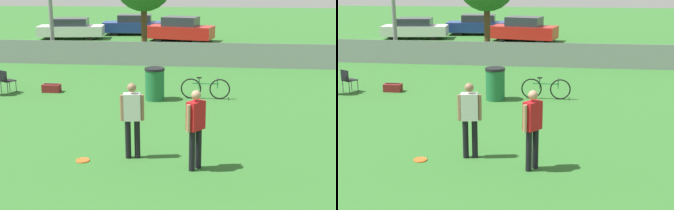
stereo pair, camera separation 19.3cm
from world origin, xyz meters
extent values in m
cube|color=gray|center=(0.00, 18.00, 0.55)|extent=(25.17, 0.03, 1.10)
cylinder|color=#4C331E|center=(-1.06, 21.90, 1.27)|extent=(0.32, 0.32, 2.55)
cylinder|color=black|center=(0.96, 6.87, 0.44)|extent=(0.13, 0.13, 0.89)
cylinder|color=black|center=(1.17, 6.91, 0.44)|extent=(0.13, 0.13, 0.89)
cube|color=silver|center=(1.07, 6.89, 1.19)|extent=(0.40, 0.28, 0.60)
sphere|color=#8C664C|center=(1.07, 6.89, 1.62)|extent=(0.20, 0.20, 0.20)
cylinder|color=#8C664C|center=(0.84, 6.85, 1.17)|extent=(0.08, 0.08, 0.58)
cylinder|color=#8C664C|center=(1.29, 6.93, 1.17)|extent=(0.08, 0.08, 0.58)
cylinder|color=black|center=(2.43, 6.31, 0.44)|extent=(0.13, 0.13, 0.89)
cylinder|color=black|center=(2.55, 6.47, 0.44)|extent=(0.13, 0.13, 0.89)
cube|color=#B21419|center=(2.49, 6.39, 1.19)|extent=(0.40, 0.43, 0.60)
sphere|color=tan|center=(2.49, 6.39, 1.62)|extent=(0.20, 0.20, 0.20)
cylinder|color=tan|center=(2.35, 6.21, 1.17)|extent=(0.08, 0.08, 0.58)
cylinder|color=tan|center=(2.63, 6.57, 1.17)|extent=(0.08, 0.08, 0.58)
cylinder|color=#E5591E|center=(-0.01, 6.58, 0.01)|extent=(0.30, 0.30, 0.03)
torus|color=#E5591E|center=(-0.01, 6.58, 0.01)|extent=(0.30, 0.30, 0.03)
cylinder|color=#333338|center=(-4.12, 12.48, 0.21)|extent=(0.02, 0.02, 0.42)
cylinder|color=#333338|center=(-4.43, 12.64, 0.21)|extent=(0.02, 0.02, 0.42)
cylinder|color=#333338|center=(-4.29, 12.16, 0.21)|extent=(0.02, 0.02, 0.42)
cylinder|color=#333338|center=(-4.60, 12.33, 0.21)|extent=(0.02, 0.02, 0.42)
cube|color=black|center=(-4.36, 12.40, 0.44)|extent=(0.55, 0.55, 0.03)
cube|color=black|center=(-4.45, 12.23, 0.64)|extent=(0.37, 0.21, 0.37)
torus|color=black|center=(2.04, 12.33, 0.34)|extent=(0.69, 0.05, 0.69)
torus|color=black|center=(2.99, 12.34, 0.34)|extent=(0.69, 0.05, 0.69)
cylinder|color=#267238|center=(2.51, 12.33, 0.52)|extent=(0.88, 0.04, 0.04)
cylinder|color=#267238|center=(2.30, 12.33, 0.52)|extent=(0.03, 0.03, 0.35)
cylinder|color=#267238|center=(2.92, 12.34, 0.52)|extent=(0.03, 0.03, 0.32)
cube|color=black|center=(2.30, 12.33, 0.72)|extent=(0.16, 0.06, 0.04)
cylinder|color=black|center=(2.92, 12.34, 0.68)|extent=(0.03, 0.44, 0.03)
cylinder|color=#1E6638|center=(0.86, 12.03, 0.50)|extent=(0.63, 0.63, 0.99)
cylinder|color=black|center=(0.86, 12.03, 1.03)|extent=(0.66, 0.66, 0.08)
cube|color=maroon|center=(-2.92, 12.70, 0.14)|extent=(0.61, 0.34, 0.28)
cube|color=black|center=(-2.92, 12.70, 0.29)|extent=(0.52, 0.04, 0.02)
cylinder|color=black|center=(-5.47, 27.79, 0.33)|extent=(0.68, 0.27, 0.66)
cylinder|color=black|center=(-5.27, 26.27, 0.33)|extent=(0.68, 0.27, 0.66)
cylinder|color=black|center=(-8.03, 27.45, 0.33)|extent=(0.68, 0.27, 0.66)
cylinder|color=black|center=(-7.82, 25.93, 0.33)|extent=(0.68, 0.27, 0.66)
cube|color=white|center=(-6.65, 26.86, 0.54)|extent=(4.35, 2.29, 0.64)
cube|color=#2D333D|center=(-6.65, 26.86, 1.10)|extent=(2.35, 1.82, 0.48)
cylinder|color=black|center=(-1.65, 30.46, 0.33)|extent=(0.67, 0.24, 0.66)
cylinder|color=black|center=(-1.51, 28.94, 0.33)|extent=(0.67, 0.24, 0.66)
cylinder|color=black|center=(-4.35, 30.21, 0.33)|extent=(0.67, 0.24, 0.66)
cylinder|color=black|center=(-4.21, 28.69, 0.33)|extent=(0.67, 0.24, 0.66)
cube|color=navy|center=(-2.93, 29.57, 0.55)|extent=(4.51, 2.13, 0.67)
cube|color=#2D333D|center=(-2.93, 29.57, 1.13)|extent=(2.40, 1.74, 0.50)
cylinder|color=black|center=(1.89, 27.08, 0.32)|extent=(0.67, 0.31, 0.64)
cylinder|color=black|center=(1.58, 25.59, 0.32)|extent=(0.67, 0.31, 0.64)
cylinder|color=black|center=(-0.56, 27.60, 0.32)|extent=(0.67, 0.31, 0.64)
cylinder|color=black|center=(-0.88, 26.11, 0.32)|extent=(0.67, 0.31, 0.64)
cube|color=red|center=(0.51, 26.60, 0.57)|extent=(4.32, 2.54, 0.76)
cube|color=#2D333D|center=(0.51, 26.60, 1.23)|extent=(2.37, 1.93, 0.57)
camera|label=1|loc=(2.92, -2.83, 3.96)|focal=50.00mm
camera|label=2|loc=(3.11, -2.81, 3.96)|focal=50.00mm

